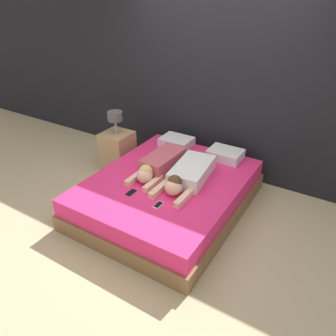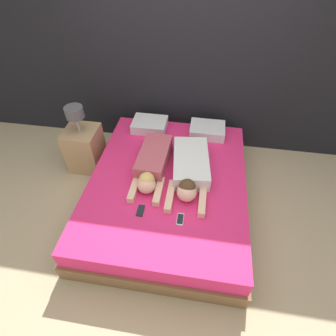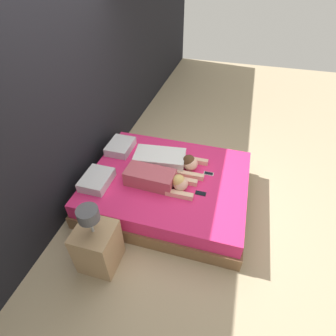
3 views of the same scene
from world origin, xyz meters
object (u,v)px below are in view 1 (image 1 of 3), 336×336
Objects in this scene: bed at (168,193)px; person_left at (158,165)px; person_right at (187,175)px; nightstand at (118,149)px; pillow_head_left at (177,142)px; cell_phone_left at (131,192)px; pillow_head_right at (225,154)px; cell_phone_right at (158,205)px.

bed is 2.36× the size of person_left.
person_right is at bearing -0.78° from person_left.
person_left is at bearing 179.22° from person_right.
nightstand is at bearing 158.44° from bed.
pillow_head_left is at bearing 26.26° from nightstand.
bed is at bearing -162.90° from person_right.
person_right reaches higher than pillow_head_left.
pillow_head_left is 1.36m from cell_phone_left.
cell_phone_left is 1.37m from nightstand.
nightstand is at bearing 135.90° from cell_phone_left.
bed is at bearing -21.56° from nightstand.
cell_phone_left is (-0.01, -0.56, -0.09)m from person_left.
cell_phone_right is at bearing -97.51° from pillow_head_right.
person_right is at bearing -52.14° from pillow_head_left.
person_right is at bearing 87.17° from cell_phone_right.
person_left reaches higher than pillow_head_left.
pillow_head_right is (0.77, 0.00, 0.00)m from pillow_head_left.
pillow_head_right is 3.31× the size of cell_phone_right.
pillow_head_left is at bearing 127.86° from person_right.
pillow_head_left is 1.50m from cell_phone_right.
pillow_head_right is at bearing 14.12° from nightstand.
person_left is at bearing -76.17° from pillow_head_left.
person_right is 7.69× the size of cell_phone_right.
person_left reaches higher than bed.
pillow_head_right is 0.80m from person_right.
person_right is at bearing -15.67° from nightstand.
person_left is at bearing -126.21° from pillow_head_right.
person_right is (-0.15, -0.79, 0.03)m from pillow_head_right.
cell_phone_left is at bearing 174.49° from cell_phone_right.
pillow_head_right is 3.31× the size of cell_phone_left.
person_left is at bearing 158.09° from bed.
nightstand is (-1.38, 0.99, -0.10)m from cell_phone_right.
cell_phone_right reaches higher than bed.
cell_phone_right is at bearing -5.51° from cell_phone_left.
bed is at bearing 67.87° from cell_phone_left.
person_left is 1.08m from nightstand.
pillow_head_left is 3.31× the size of cell_phone_left.
person_right is 1.48m from nightstand.
person_left is (-0.57, -0.78, 0.04)m from pillow_head_right.
pillow_head_left is 3.31× the size of cell_phone_right.
pillow_head_left and pillow_head_right have the same top height.
bed is 1.27m from nightstand.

